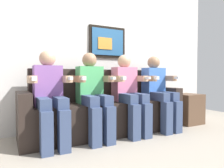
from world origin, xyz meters
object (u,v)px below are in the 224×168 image
Objects in this scene: couch at (106,111)px; person_left_center at (93,92)px; person_leftmost at (50,93)px; person_right_center at (129,90)px; side_table_right at (187,109)px; person_rightmost at (159,89)px.

person_left_center is (-0.27, -0.17, 0.29)m from couch.
person_leftmost is 1.00× the size of person_right_center.
couch is at bearing 147.73° from person_right_center.
couch is 4.57× the size of side_table_right.
person_right_center is (0.27, -0.17, 0.29)m from couch.
side_table_right is at bearing 1.54° from person_leftmost.
person_leftmost is at bearing -168.12° from couch.
couch is 0.87m from person_rightmost.
side_table_right is (2.29, 0.06, -0.36)m from person_leftmost.
person_rightmost reaches higher than couch.
couch is at bearing 175.90° from side_table_right.
person_left_center is 2.22× the size of side_table_right.
person_leftmost is at bearing -178.46° from side_table_right.
couch is at bearing 168.12° from person_rightmost.
person_leftmost is 1.07m from person_right_center.
person_left_center is at bearing -178.00° from side_table_right.
person_right_center is 1.28m from side_table_right.
side_table_right is at bearing 2.00° from person_left_center.
person_left_center is at bearing -147.75° from couch.
person_rightmost is (0.80, -0.17, 0.29)m from couch.
person_leftmost and person_rightmost have the same top height.
person_right_center is 1.00× the size of person_rightmost.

